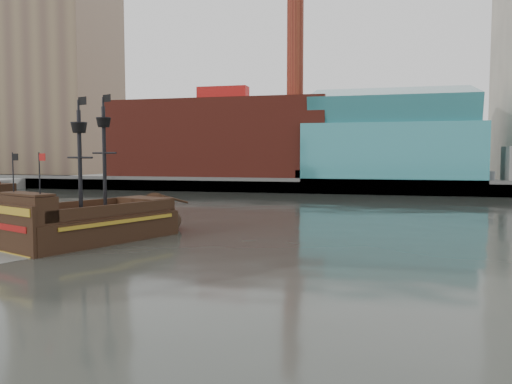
# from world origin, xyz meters

# --- Properties ---
(ground) EXTENTS (400.00, 400.00, 0.00)m
(ground) POSITION_xyz_m (0.00, 0.00, 0.00)
(ground) COLOR #272A25
(ground) RESTS_ON ground
(promenade_far) EXTENTS (220.00, 60.00, 2.00)m
(promenade_far) POSITION_xyz_m (0.00, 92.00, 1.00)
(promenade_far) COLOR slate
(promenade_far) RESTS_ON ground
(seawall) EXTENTS (220.00, 1.00, 2.60)m
(seawall) POSITION_xyz_m (0.00, 62.50, 1.30)
(seawall) COLOR #4C4C49
(seawall) RESTS_ON ground
(skyline) EXTENTS (149.00, 45.00, 62.00)m
(skyline) POSITION_xyz_m (5.21, 84.56, 24.55)
(skyline) COLOR brown
(skyline) RESTS_ON promenade_far
(pirate_ship) EXTENTS (10.52, 16.76, 12.09)m
(pirate_ship) POSITION_xyz_m (-12.68, 10.70, 1.10)
(pirate_ship) COLOR black
(pirate_ship) RESTS_ON ground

